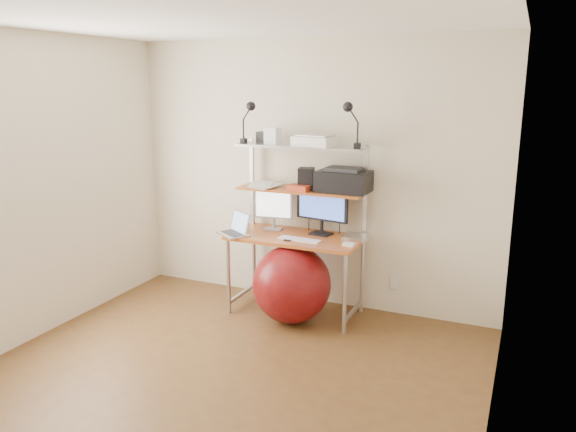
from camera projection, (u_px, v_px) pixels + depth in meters
name	position (u px, v px, depth m)	size (l,w,h in m)	color
room	(211.00, 214.00, 3.69)	(3.60, 3.60, 3.60)	brown
computer_desk	(298.00, 211.00, 5.10)	(1.20, 0.60, 1.57)	#C36C26
wall_outlet	(395.00, 283.00, 5.17)	(0.08, 0.01, 0.12)	silver
monitor_silver	(274.00, 207.00, 5.27)	(0.37, 0.15, 0.41)	#A7A7AB
monitor_black	(322.00, 206.00, 5.09)	(0.51, 0.17, 0.52)	black
laptop	(236.00, 230.00, 5.13)	(0.38, 0.37, 0.26)	silver
keyboard	(299.00, 239.00, 4.95)	(0.39, 0.11, 0.01)	silver
mouse	(349.00, 244.00, 4.77)	(0.10, 0.06, 0.03)	silver
mac_mini	(356.00, 237.00, 4.96)	(0.21, 0.21, 0.04)	silver
phone	(288.00, 239.00, 4.97)	(0.06, 0.12, 0.01)	black
printer	(344.00, 180.00, 4.96)	(0.47, 0.33, 0.22)	black
nas_cube	(306.00, 179.00, 5.06)	(0.14, 0.14, 0.20)	black
red_box	(299.00, 188.00, 5.01)	(0.19, 0.13, 0.05)	#B73A1D
scanner	(315.00, 141.00, 4.93)	(0.42, 0.32, 0.10)	silver
box_white	(273.00, 136.00, 5.09)	(0.13, 0.10, 0.15)	silver
box_grey	(263.00, 137.00, 5.21)	(0.10, 0.10, 0.10)	#2C2B2E
clip_lamp_left	(249.00, 113.00, 5.05)	(0.15, 0.08, 0.38)	black
clip_lamp_right	(350.00, 115.00, 4.69)	(0.15, 0.09, 0.39)	black
exercise_ball	(292.00, 284.00, 4.98)	(0.70, 0.70, 0.70)	maroon
paper_stack	(265.00, 185.00, 5.25)	(0.35, 0.42, 0.02)	white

